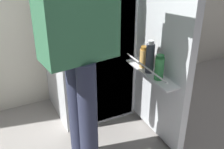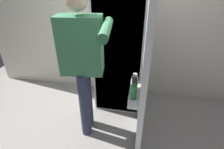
# 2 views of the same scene
# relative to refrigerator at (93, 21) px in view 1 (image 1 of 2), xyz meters

# --- Properties ---
(ground_plane) EXTENTS (5.29, 5.29, 0.00)m
(ground_plane) POSITION_rel_refrigerator_xyz_m (-0.03, -0.48, -0.83)
(ground_plane) COLOR gray
(refrigerator) EXTENTS (0.68, 1.19, 1.67)m
(refrigerator) POSITION_rel_refrigerator_xyz_m (0.00, 0.00, 0.00)
(refrigerator) COLOR silver
(refrigerator) RESTS_ON ground_plane
(person) EXTENTS (0.60, 0.71, 1.65)m
(person) POSITION_rel_refrigerator_xyz_m (-0.33, -0.60, 0.16)
(person) COLOR #2D334C
(person) RESTS_ON ground_plane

